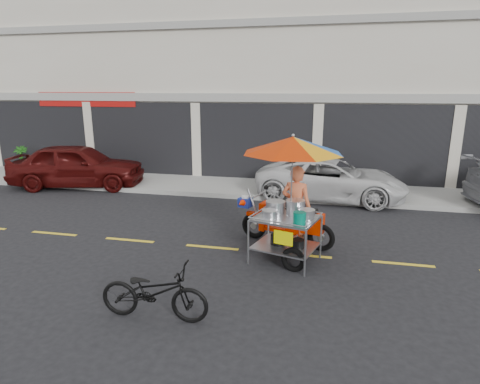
% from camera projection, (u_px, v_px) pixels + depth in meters
% --- Properties ---
extents(ground, '(90.00, 90.00, 0.00)m').
position_uv_depth(ground, '(303.00, 255.00, 8.48)').
color(ground, black).
extents(sidewalk, '(45.00, 3.00, 0.15)m').
position_uv_depth(sidewalk, '(314.00, 190.00, 13.66)').
color(sidewalk, gray).
rests_on(sidewalk, ground).
extents(shophouse_block, '(36.00, 8.11, 10.40)m').
position_uv_depth(shophouse_block, '(392.00, 68.00, 16.82)').
color(shophouse_block, beige).
rests_on(shophouse_block, ground).
extents(centerline, '(42.00, 0.10, 0.01)m').
position_uv_depth(centerline, '(303.00, 255.00, 8.48)').
color(centerline, gold).
rests_on(centerline, ground).
extents(maroon_sedan, '(4.86, 2.78, 1.56)m').
position_uv_depth(maroon_sedan, '(77.00, 165.00, 14.16)').
color(maroon_sedan, '#3D0908').
rests_on(maroon_sedan, ground).
extents(white_pickup, '(4.80, 2.51, 1.29)m').
position_uv_depth(white_pickup, '(331.00, 179.00, 12.64)').
color(white_pickup, silver).
rests_on(white_pickup, ground).
extents(plant_short, '(0.74, 0.74, 0.99)m').
position_uv_depth(plant_short, '(21.00, 158.00, 16.42)').
color(plant_short, '#174911').
rests_on(plant_short, sidewalk).
extents(near_bicycle, '(1.72, 0.65, 0.89)m').
position_uv_depth(near_bicycle, '(154.00, 292.00, 6.06)').
color(near_bicycle, black).
rests_on(near_bicycle, ground).
extents(food_vendor_rig, '(2.56, 2.53, 2.60)m').
position_uv_depth(food_vendor_rig, '(292.00, 180.00, 8.13)').
color(food_vendor_rig, black).
rests_on(food_vendor_rig, ground).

